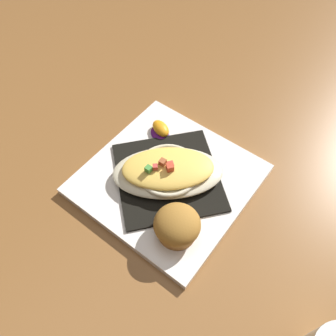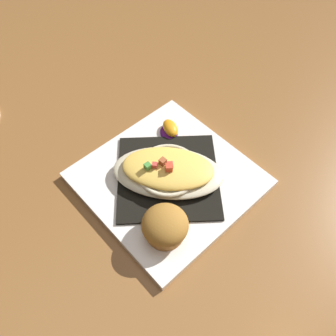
% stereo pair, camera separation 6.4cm
% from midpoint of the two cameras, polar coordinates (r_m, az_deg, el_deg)
% --- Properties ---
extents(ground_plane, '(2.60, 2.60, 0.00)m').
position_cam_midpoint_polar(ground_plane, '(0.68, 2.70, -2.40)').
color(ground_plane, brown).
extents(square_plate, '(0.32, 0.32, 0.02)m').
position_cam_midpoint_polar(square_plate, '(0.67, 2.72, -2.04)').
color(square_plate, white).
rests_on(square_plate, ground_plane).
extents(folded_napkin, '(0.27, 0.27, 0.01)m').
position_cam_midpoint_polar(folded_napkin, '(0.66, 2.76, -1.56)').
color(folded_napkin, black).
rests_on(folded_napkin, square_plate).
extents(gratin_dish, '(0.23, 0.23, 0.05)m').
position_cam_midpoint_polar(gratin_dish, '(0.65, 2.82, -0.60)').
color(gratin_dish, beige).
rests_on(gratin_dish, folded_napkin).
extents(muffin, '(0.08, 0.08, 0.06)m').
position_cam_midpoint_polar(muffin, '(0.59, 2.69, -9.66)').
color(muffin, '#A2672E').
rests_on(muffin, square_plate).
extents(orange_garnish, '(0.06, 0.05, 0.02)m').
position_cam_midpoint_polar(orange_garnish, '(0.73, 2.85, 6.13)').
color(orange_garnish, '#511668').
rests_on(orange_garnish, square_plate).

